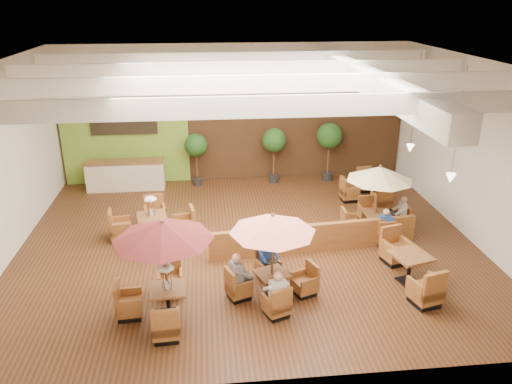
{
  "coord_description": "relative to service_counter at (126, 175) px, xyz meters",
  "views": [
    {
      "loc": [
        -1.19,
        -13.87,
        7.28
      ],
      "look_at": [
        0.3,
        0.5,
        1.5
      ],
      "focal_mm": 35.0,
      "sensor_mm": 36.0,
      "label": 1
    }
  ],
  "objects": [
    {
      "name": "topiary_1",
      "position": [
        5.93,
        0.2,
        1.1
      ],
      "size": [
        0.97,
        0.97,
        2.26
      ],
      "color": "black",
      "rests_on": "ground"
    },
    {
      "name": "diner_2",
      "position": [
        3.89,
        -8.1,
        0.18
      ],
      "size": [
        0.41,
        0.45,
        0.82
      ],
      "rotation": [
        0.0,
        0.0,
        5.03
      ],
      "color": "slate",
      "rests_on": "ground"
    },
    {
      "name": "service_counter",
      "position": [
        0.0,
        0.0,
        0.0
      ],
      "size": [
        3.0,
        0.75,
        1.18
      ],
      "color": "beige",
      "rests_on": "ground"
    },
    {
      "name": "room",
      "position": [
        4.65,
        -3.88,
        3.05
      ],
      "size": [
        14.04,
        14.0,
        5.52
      ],
      "color": "#381E0F",
      "rests_on": "ground"
    },
    {
      "name": "table_5",
      "position": [
        9.13,
        -2.1,
        -0.24
      ],
      "size": [
        1.72,
        2.52,
        0.93
      ],
      "rotation": [
        0.0,
        0.0,
        0.1
      ],
      "color": "brown",
      "rests_on": "ground"
    },
    {
      "name": "topiary_2",
      "position": [
        8.2,
        0.2,
        1.22
      ],
      "size": [
        1.04,
        1.04,
        2.43
      ],
      "color": "black",
      "rests_on": "ground"
    },
    {
      "name": "diner_1",
      "position": [
        4.75,
        -7.24,
        0.15
      ],
      "size": [
        0.4,
        0.38,
        0.72
      ],
      "rotation": [
        0.0,
        0.0,
        3.59
      ],
      "color": "#224496",
      "rests_on": "ground"
    },
    {
      "name": "table_2",
      "position": [
        8.59,
        -4.73,
        1.01
      ],
      "size": [
        2.22,
        2.22,
        2.3
      ],
      "rotation": [
        0.0,
        0.0,
        -0.01
      ],
      "color": "brown",
      "rests_on": "ground"
    },
    {
      "name": "topiary_0",
      "position": [
        2.8,
        0.2,
        1.0
      ],
      "size": [
        0.92,
        0.92,
        2.13
      ],
      "color": "black",
      "rests_on": "ground"
    },
    {
      "name": "diner_3",
      "position": [
        8.59,
        -5.57,
        0.15
      ],
      "size": [
        0.38,
        0.33,
        0.73
      ],
      "rotation": [
        0.0,
        0.0,
        -0.17
      ],
      "color": "#224496",
      "rests_on": "ground"
    },
    {
      "name": "table_4",
      "position": [
        8.51,
        -7.81,
        -0.18
      ],
      "size": [
        1.15,
        2.94,
        1.05
      ],
      "rotation": [
        0.0,
        0.0,
        0.27
      ],
      "color": "brown",
      "rests_on": "ground"
    },
    {
      "name": "booth_divider",
      "position": [
        6.35,
        -5.83,
        -0.14
      ],
      "size": [
        6.39,
        0.8,
        0.89
      ],
      "primitive_type": "cube",
      "rotation": [
        0.0,
        0.0,
        0.1
      ],
      "color": "brown",
      "rests_on": "ground"
    },
    {
      "name": "table_1",
      "position": [
        4.75,
        -8.1,
        1.03
      ],
      "size": [
        2.42,
        2.42,
        2.34
      ],
      "rotation": [
        0.0,
        0.0,
        0.37
      ],
      "color": "brown",
      "rests_on": "ground"
    },
    {
      "name": "diner_0",
      "position": [
        4.75,
        -8.95,
        0.17
      ],
      "size": [
        0.42,
        0.38,
        0.78
      ],
      "rotation": [
        0.0,
        0.0,
        0.26
      ],
      "color": "silver",
      "rests_on": "ground"
    },
    {
      "name": "table_3",
      "position": [
        1.42,
        -4.46,
        -0.15
      ],
      "size": [
        2.73,
        2.73,
        1.57
      ],
      "rotation": [
        0.0,
        0.0,
        0.16
      ],
      "color": "brown",
      "rests_on": "ground"
    },
    {
      "name": "table_0",
      "position": [
        2.09,
        -8.62,
        1.24
      ],
      "size": [
        2.42,
        2.5,
        2.54
      ],
      "rotation": [
        0.0,
        0.0,
        0.07
      ],
      "color": "brown",
      "rests_on": "ground"
    },
    {
      "name": "diner_4",
      "position": [
        9.43,
        -4.73,
        0.15
      ],
      "size": [
        0.33,
        0.38,
        0.73
      ],
      "rotation": [
        0.0,
        0.0,
        1.4
      ],
      "color": "silver",
      "rests_on": "ground"
    }
  ]
}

